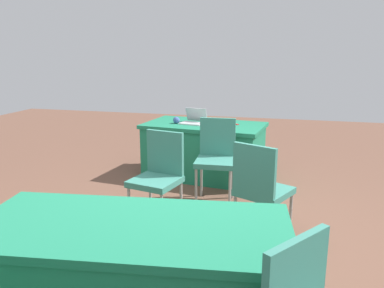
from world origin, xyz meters
TOP-DOWN VIEW (x-y plane):
  - ground_plane at (0.00, 0.00)m, footprint 14.40×14.40m
  - table_foreground at (0.48, -1.98)m, footprint 1.72×1.09m
  - table_back_left at (0.18, 1.25)m, footprint 1.94×1.07m
  - chair_aisle at (0.14, -1.10)m, footprint 0.47×0.47m
  - chair_by_pillar at (-0.45, -0.23)m, footprint 0.59×0.59m
  - chair_back_row at (0.58, -0.37)m, footprint 0.53×0.53m
  - laptop_silver at (0.63, -1.97)m, footprint 0.37×0.35m
  - yarn_ball at (0.86, -1.90)m, footprint 0.09×0.09m
  - scissors_red at (0.08, -2.06)m, footprint 0.16×0.14m

SIDE VIEW (x-z plane):
  - ground_plane at x=0.00m, z-range 0.00..0.00m
  - table_foreground at x=0.48m, z-range 0.00..0.76m
  - table_back_left at x=0.18m, z-range 0.00..0.76m
  - chair_by_pillar at x=-0.45m, z-range 0.07..1.01m
  - chair_back_row at x=0.58m, z-range 0.07..1.01m
  - chair_aisle at x=0.14m, z-range 0.08..1.05m
  - scissors_red at x=0.08m, z-range 0.76..0.77m
  - laptop_silver at x=0.63m, z-range 0.70..0.90m
  - yarn_ball at x=0.86m, z-range 0.76..0.85m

